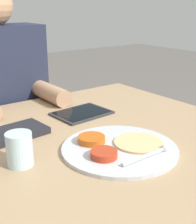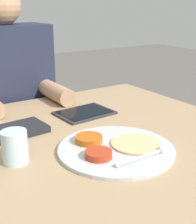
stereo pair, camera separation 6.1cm
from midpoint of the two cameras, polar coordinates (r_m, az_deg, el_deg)
name	(u,v)px [view 2 (the right image)]	position (r m, az deg, el deg)	size (l,w,h in m)	color
thali_tray	(115,148)	(0.86, 5.18, -6.65)	(0.32, 0.32, 0.03)	#B7BABF
red_notebook	(12,132)	(0.99, -13.73, -3.57)	(0.22, 0.13, 0.02)	silver
tablet_device	(85,113)	(1.14, -0.95, -0.16)	(0.20, 0.16, 0.01)	#28282D
person_diner	(12,129)	(1.48, -14.31, -3.08)	(0.37, 0.42, 1.18)	black
drinking_glass	(15,147)	(0.80, -12.79, -6.36)	(0.07, 0.07, 0.09)	silver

